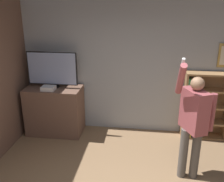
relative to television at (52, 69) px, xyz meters
The scene contains 6 objects.
wall_back 1.52m from the television, 12.89° to the left, with size 6.25×0.09×2.70m.
tv_ledge 0.86m from the television, 90.00° to the right, with size 1.10×0.60×0.98m.
television is the anchor object (origin of this frame).
game_console 0.38m from the television, 103.26° to the right, with size 0.25×0.20×0.08m.
bookshelf 2.99m from the television, ahead, with size 0.86×0.28×1.34m.
person 2.80m from the television, 24.86° to the right, with size 0.58×0.56×1.94m.
Camera 1 is at (0.33, -2.33, 2.68)m, focal length 42.00 mm.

